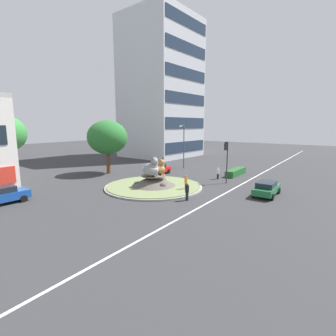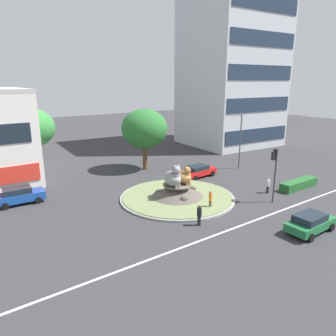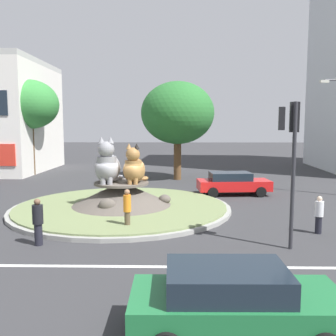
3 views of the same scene
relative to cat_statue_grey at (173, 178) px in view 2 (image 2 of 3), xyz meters
The scene contains 17 objects.
ground_plane 2.44m from the cat_statue_grey, 18.58° to the left, with size 160.00×160.00×0.00m, color #333335.
lane_centreline 8.09m from the cat_statue_grey, 85.00° to the right, with size 112.00×0.20×0.01m, color silver.
roundabout_island 1.96m from the cat_statue_grey, 18.23° to the left, with size 11.38×11.38×1.46m.
cat_statue_grey is the anchor object (origin of this frame).
cat_statue_tabby 1.38m from the cat_statue_grey, ahead, with size 1.32×2.06×2.05m.
traffic_light_mast 9.64m from the cat_statue_grey, 37.58° to the right, with size 0.78×0.46×5.20m.
office_tower 33.72m from the cat_statue_grey, 34.67° to the left, with size 15.72×14.86×30.20m.
clipped_hedge_strip 14.39m from the cat_statue_grey, 20.41° to the right, with size 5.34×1.20×0.90m, color #235B28.
broadleaf_tree_behind_island 17.25m from the cat_statue_grey, 123.85° to the left, with size 5.06×5.06×8.42m.
second_tree_near_tower 12.26m from the cat_statue_grey, 72.04° to the left, with size 5.89×5.89×7.92m.
streetlight_arm 14.74m from the cat_statue_grey, 17.55° to the left, with size 2.04×0.60×7.23m.
pedestrian_white_shirt 10.26m from the cat_statue_grey, 23.13° to the right, with size 0.35×0.35×1.55m.
pedestrian_orange_shirt 4.23m from the cat_statue_grey, 68.27° to the right, with size 0.32×0.32×1.76m.
pedestrian_black_shirt 6.06m from the cat_statue_grey, 105.21° to the right, with size 0.39×0.39×1.74m.
sedan_on_far_lane 12.55m from the cat_statue_grey, 67.81° to the right, with size 4.43×2.13×1.50m.
hatchback_near_shophouse 8.62m from the cat_statue_grey, 32.56° to the left, with size 4.67×2.35×1.45m.
parked_car_right 14.71m from the cat_statue_grey, 148.14° to the left, with size 4.42×2.17×1.64m.
Camera 2 is at (-17.86, -23.66, 11.36)m, focal length 33.79 mm.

